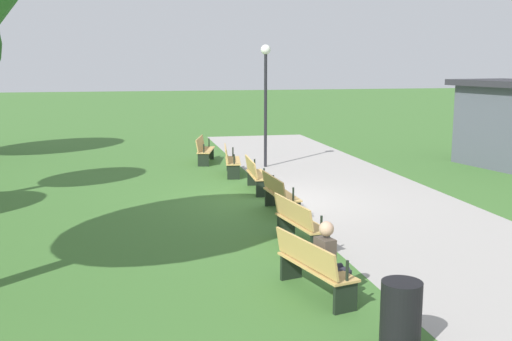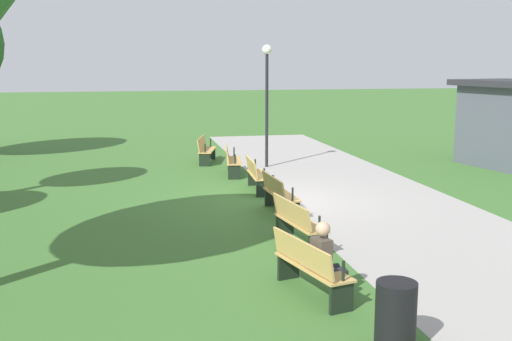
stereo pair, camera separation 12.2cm
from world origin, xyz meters
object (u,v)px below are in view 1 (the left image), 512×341
object	(u,v)px
bench_1	(231,160)
lamp_post	(266,83)
bench_2	(256,174)
bench_4	(299,222)
person_seated	(330,258)
bench_0	(204,149)
trash_bin	(401,316)
kiosk	(508,122)
bench_5	(313,265)
bench_3	(279,194)

from	to	relation	value
bench_1	lamp_post	xyz separation A→B (m)	(-1.23, 1.39, 2.33)
bench_1	bench_2	distance (m)	2.54
bench_4	person_seated	size ratio (longest dim) A/B	1.41
person_seated	bench_1	bearing A→B (deg)	163.79
bench_0	bench_2	bearing A→B (deg)	23.14
person_seated	lamp_post	size ratio (longest dim) A/B	0.30
bench_4	trash_bin	size ratio (longest dim) A/B	1.92
bench_4	kiosk	world-z (taller)	kiosk
bench_5	lamp_post	bearing A→B (deg)	155.98
lamp_post	trash_bin	bearing A→B (deg)	-6.01
bench_0	bench_5	world-z (taller)	same
bench_0	person_seated	bearing A→B (deg)	15.38
person_seated	kiosk	distance (m)	13.93
trash_bin	kiosk	world-z (taller)	kiosk
bench_1	bench_4	bearing A→B (deg)	8.69
bench_1	person_seated	world-z (taller)	person_seated
bench_2	trash_bin	xyz separation A→B (m)	(9.50, -0.26, -0.03)
bench_0	bench_4	distance (m)	10.09
bench_0	trash_bin	world-z (taller)	bench_0
lamp_post	kiosk	world-z (taller)	lamp_post
kiosk	bench_3	bearing A→B (deg)	-73.94
bench_0	bench_3	size ratio (longest dim) A/B	1.03
bench_3	trash_bin	xyz separation A→B (m)	(6.96, -0.26, -0.03)
kiosk	lamp_post	bearing A→B (deg)	-112.41
bench_4	bench_5	world-z (taller)	same
bench_2	lamp_post	xyz separation A→B (m)	(-3.76, 1.14, 2.33)
person_seated	lamp_post	bearing A→B (deg)	157.11
bench_0	kiosk	size ratio (longest dim) A/B	0.45
bench_1	kiosk	xyz separation A→B (m)	(0.29, 9.36, 1.01)
bench_5	lamp_post	distance (m)	11.70
kiosk	person_seated	bearing A→B (deg)	-55.66
bench_2	trash_bin	bearing A→B (deg)	1.33
person_seated	bench_5	bearing A→B (deg)	-150.32
bench_0	bench_3	bearing A→B (deg)	20.26
trash_bin	bench_4	bearing A→B (deg)	179.93
bench_1	bench_2	bearing A→B (deg)	14.46
bench_1	person_seated	size ratio (longest dim) A/B	1.41
bench_0	lamp_post	distance (m)	3.26
bench_0	bench_2	world-z (taller)	same
bench_2	trash_bin	world-z (taller)	bench_2
bench_2	kiosk	xyz separation A→B (m)	(-2.23, 9.11, 1.01)
bench_3	bench_5	distance (m)	5.07
bench_2	person_seated	distance (m)	7.78
bench_4	kiosk	xyz separation A→B (m)	(-7.30, 9.36, 1.01)
person_seated	bench_2	bearing A→B (deg)	161.35
person_seated	trash_bin	xyz separation A→B (m)	(1.74, 0.30, -0.20)
bench_4	bench_1	bearing A→B (deg)	171.31
bench_1	bench_3	xyz separation A→B (m)	(5.07, 0.26, 0.00)
bench_4	kiosk	distance (m)	11.91
lamp_post	trash_bin	distance (m)	13.53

